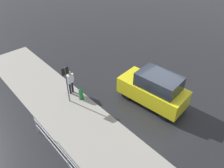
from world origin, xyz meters
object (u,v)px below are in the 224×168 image
Objects in this scene: pedestrian at (70,81)px; moving_hatchback at (154,89)px; fire_hydrant at (81,94)px.

moving_hatchback is at bearing -142.27° from pedestrian.
pedestrian is at bearing 7.28° from fire_hydrant.
pedestrian is at bearing 37.73° from moving_hatchback.
moving_hatchback is at bearing -136.18° from fire_hydrant.
fire_hydrant is (3.04, 2.92, -0.63)m from moving_hatchback.
pedestrian is (3.92, 3.03, -0.07)m from moving_hatchback.
moving_hatchback is 4.95m from pedestrian.
pedestrian reaches higher than fire_hydrant.
fire_hydrant is 1.04m from pedestrian.
fire_hydrant is at bearing -172.72° from pedestrian.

